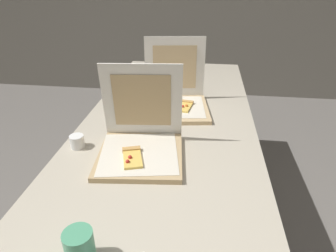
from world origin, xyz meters
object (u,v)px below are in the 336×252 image
(cup_white_near_left, at_px, (77,142))
(pizza_box_middle, at_px, (176,99))
(pizza_box_front, at_px, (140,143))
(cup_printed_front, at_px, (80,247))
(cup_white_mid, at_px, (121,111))
(table, at_px, (168,130))

(cup_white_near_left, bearing_deg, pizza_box_middle, 50.21)
(pizza_box_front, relative_size, pizza_box_middle, 0.94)
(pizza_box_front, bearing_deg, cup_printed_front, -100.89)
(cup_white_mid, bearing_deg, pizza_box_middle, 26.93)
(pizza_box_middle, height_order, cup_printed_front, pizza_box_middle)
(pizza_box_front, distance_m, pizza_box_middle, 0.50)
(pizza_box_middle, distance_m, cup_white_near_left, 0.61)
(table, bearing_deg, cup_white_mid, 173.67)
(table, bearing_deg, cup_white_near_left, -140.82)
(pizza_box_front, bearing_deg, cup_white_near_left, 171.43)
(pizza_box_front, relative_size, cup_printed_front, 3.70)
(pizza_box_middle, bearing_deg, table, -106.57)
(pizza_box_middle, relative_size, cup_white_near_left, 6.52)
(pizza_box_front, height_order, cup_white_mid, pizza_box_front)
(cup_printed_front, bearing_deg, pizza_box_middle, 81.45)
(cup_white_near_left, relative_size, cup_white_mid, 1.00)
(pizza_box_middle, distance_m, cup_printed_front, 1.04)
(pizza_box_front, bearing_deg, cup_white_mid, 112.04)
(pizza_box_middle, xyz_separation_m, cup_white_mid, (-0.28, -0.14, -0.02))
(table, xyz_separation_m, cup_white_near_left, (-0.37, -0.30, 0.08))
(table, height_order, cup_white_mid, cup_white_mid)
(pizza_box_front, bearing_deg, table, 70.44)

